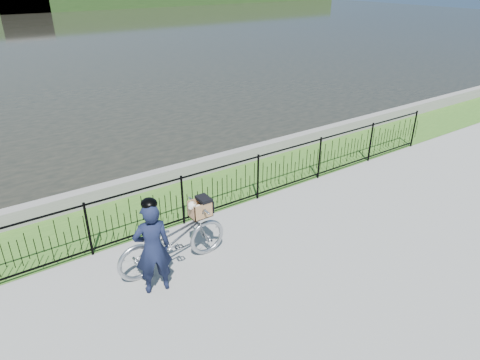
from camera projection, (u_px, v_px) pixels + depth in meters
ground at (265, 243)px, 8.67m from camera, size 120.00×120.00×0.00m
grass_strip at (201, 193)px, 10.58m from camera, size 60.00×2.00×0.01m
water at (4, 41)px, 33.03m from camera, size 120.00×120.00×0.00m
quay_wall at (182, 172)px, 11.24m from camera, size 60.00×0.30×0.40m
fence at (222, 188)px, 9.59m from camera, size 14.00×0.06×1.15m
bicycle_rig at (173, 239)px, 7.78m from camera, size 2.14×0.75×1.25m
cyclist at (152, 247)px, 7.04m from camera, size 0.69×0.52×1.76m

